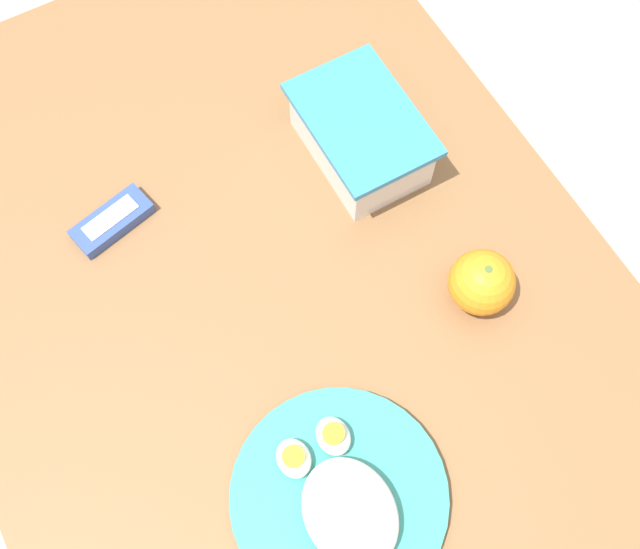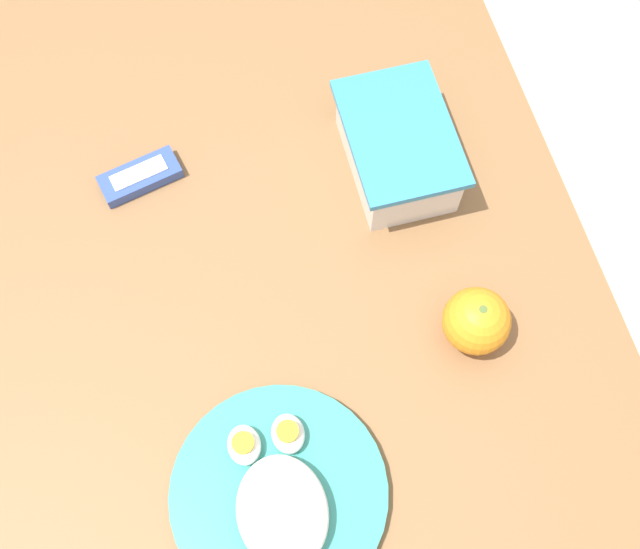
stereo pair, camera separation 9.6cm
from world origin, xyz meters
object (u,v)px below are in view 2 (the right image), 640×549
at_px(food_container, 397,151).
at_px(orange_fruit, 476,321).
at_px(candy_bar, 140,177).
at_px(rice_plate, 279,495).

relative_size(food_container, orange_fruit, 2.35).
bearing_deg(candy_bar, food_container, 79.42).
xyz_separation_m(orange_fruit, rice_plate, (0.14, -0.29, -0.02)).
distance_m(food_container, rice_plate, 0.48).
height_order(food_container, rice_plate, food_container).
xyz_separation_m(food_container, candy_bar, (-0.07, -0.35, -0.03)).
bearing_deg(candy_bar, orange_fruit, 48.72).
relative_size(orange_fruit, rice_plate, 0.33).
height_order(food_container, candy_bar, food_container).
height_order(orange_fruit, candy_bar, orange_fruit).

